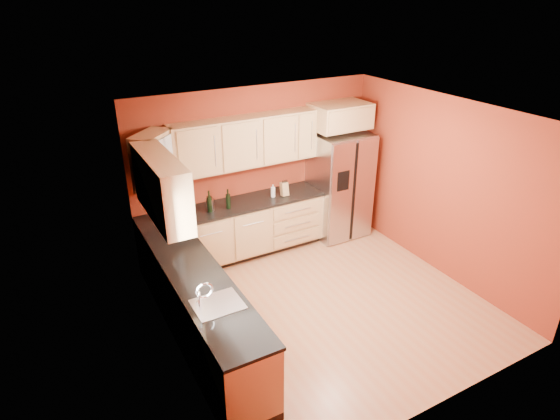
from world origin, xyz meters
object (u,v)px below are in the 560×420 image
knife_block (284,189)px  soap_dispenser (273,191)px  refrigerator (339,185)px  wine_bottle_a (209,201)px  canister_left (162,213)px

knife_block → soap_dispenser: (-0.19, 0.03, -0.01)m
refrigerator → wine_bottle_a: (-2.30, 0.01, 0.20)m
canister_left → wine_bottle_a: size_ratio=0.63×
wine_bottle_a → soap_dispenser: (1.06, 0.03, -0.06)m
soap_dispenser → knife_block: bearing=-10.0°
canister_left → soap_dispenser: canister_left is taller
refrigerator → canister_left: bearing=178.5°
refrigerator → soap_dispenser: size_ratio=8.70×
refrigerator → soap_dispenser: (-1.24, 0.04, 0.13)m
knife_block → soap_dispenser: knife_block is taller
canister_left → soap_dispenser: (1.75, -0.04, -0.00)m
refrigerator → soap_dispenser: refrigerator is taller
refrigerator → canister_left: size_ratio=8.48×
wine_bottle_a → soap_dispenser: bearing=1.4°
canister_left → knife_block: bearing=-2.2°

